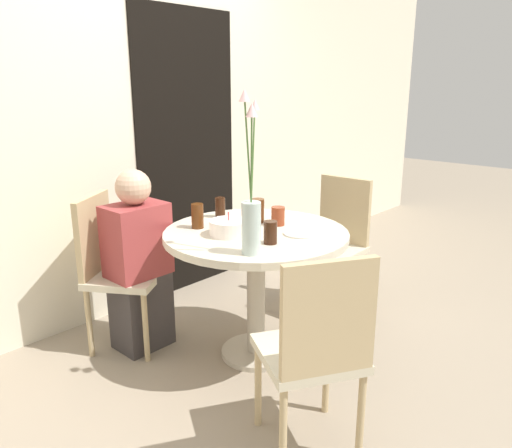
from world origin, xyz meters
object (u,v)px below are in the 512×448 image
at_px(birthday_cake, 229,228).
at_px(side_plate, 301,233).
at_px(drink_glass_1, 258,211).
at_px(drink_glass_3, 197,216).
at_px(person_guest, 139,267).
at_px(drink_glass_2, 278,216).
at_px(chair_near_front, 316,345).
at_px(drink_glass_4, 220,207).
at_px(drink_glass_0, 270,232).
at_px(flower_vase, 251,207).
at_px(chair_left_flank, 336,237).
at_px(chair_right_flank, 113,263).

distance_m(birthday_cake, side_plate, 0.39).
height_order(drink_glass_1, drink_glass_3, same).
height_order(drink_glass_3, person_guest, person_guest).
bearing_deg(drink_glass_2, chair_near_front, -130.48).
relative_size(birthday_cake, drink_glass_1, 1.49).
height_order(drink_glass_1, drink_glass_4, drink_glass_1).
bearing_deg(person_guest, drink_glass_0, -71.18).
bearing_deg(birthday_cake, flower_vase, -115.88).
distance_m(chair_near_front, drink_glass_2, 0.99).
distance_m(chair_left_flank, flower_vase, 1.27).
bearing_deg(chair_near_front, birthday_cake, -79.05).
bearing_deg(side_plate, drink_glass_1, 85.54).
height_order(chair_right_flank, person_guest, person_guest).
bearing_deg(drink_glass_3, person_guest, 124.55).
distance_m(chair_right_flank, side_plate, 1.12).
relative_size(chair_left_flank, birthday_cake, 4.45).
relative_size(drink_glass_1, person_guest, 0.13).
bearing_deg(drink_glass_3, drink_glass_2, -40.38).
bearing_deg(chair_near_front, person_guest, -61.57).
xyz_separation_m(chair_right_flank, side_plate, (0.58, -0.93, 0.24)).
height_order(chair_right_flank, chair_near_front, same).
xyz_separation_m(drink_glass_2, drink_glass_4, (-0.10, 0.37, 0.01)).
relative_size(chair_left_flank, person_guest, 0.85).
distance_m(drink_glass_1, drink_glass_3, 0.36).
distance_m(drink_glass_1, person_guest, 0.77).
height_order(drink_glass_1, person_guest, person_guest).
xyz_separation_m(chair_right_flank, person_guest, (0.09, -0.13, -0.01)).
distance_m(flower_vase, drink_glass_1, 0.58).
bearing_deg(drink_glass_2, person_guest, 132.94).
bearing_deg(person_guest, chair_left_flank, -23.96).
distance_m(birthday_cake, flower_vase, 0.38).
distance_m(birthday_cake, person_guest, 0.64).
bearing_deg(chair_left_flank, person_guest, -116.19).
height_order(flower_vase, drink_glass_1, flower_vase).
xyz_separation_m(drink_glass_1, drink_glass_3, (-0.32, 0.17, -0.00)).
relative_size(chair_left_flank, flower_vase, 1.21).
bearing_deg(drink_glass_4, drink_glass_2, -74.93).
distance_m(drink_glass_0, drink_glass_1, 0.41).
bearing_deg(flower_vase, person_guest, 95.88).
height_order(chair_right_flank, chair_left_flank, same).
height_order(chair_left_flank, drink_glass_2, chair_left_flank).
relative_size(flower_vase, side_plate, 4.15).
relative_size(drink_glass_0, drink_glass_3, 0.84).
relative_size(chair_near_front, drink_glass_0, 7.89).
bearing_deg(chair_left_flank, birthday_cake, -93.73).
distance_m(drink_glass_1, drink_glass_4, 0.25).
height_order(side_plate, person_guest, person_guest).
bearing_deg(birthday_cake, drink_glass_3, 95.89).
bearing_deg(chair_left_flank, drink_glass_1, -98.76).
xyz_separation_m(chair_right_flank, chair_near_front, (0.03, -1.44, 0.00)).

